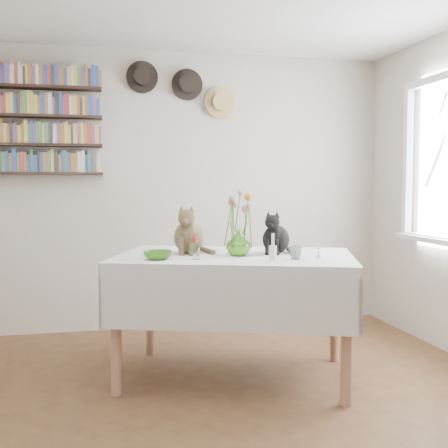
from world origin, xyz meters
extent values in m
cube|color=brown|center=(0.00, 0.00, -0.02)|extent=(4.04, 4.54, 0.04)
cube|color=beige|center=(0.00, 2.27, 1.25)|extent=(4.04, 0.04, 2.54)
cube|color=white|center=(1.97, 1.53, 1.50)|extent=(0.06, 0.06, 1.20)
cube|color=white|center=(0.25, 0.80, 0.80)|extent=(1.80, 1.46, 0.07)
cylinder|color=tan|center=(-0.55, 0.64, 0.38)|extent=(0.07, 0.07, 0.77)
cylinder|color=tan|center=(0.77, 0.17, 0.38)|extent=(0.07, 0.07, 0.77)
cylinder|color=tan|center=(-0.27, 1.43, 0.38)|extent=(0.07, 0.07, 0.77)
cylinder|color=tan|center=(1.05, 0.96, 0.38)|extent=(0.07, 0.07, 0.77)
imported|color=#8BD252|center=(0.25, 0.74, 0.92)|extent=(0.18, 0.18, 0.17)
imported|color=#8BD252|center=(-0.29, 0.67, 0.86)|extent=(0.25, 0.25, 0.06)
imported|color=white|center=(0.56, 0.50, 0.88)|extent=(0.09, 0.09, 0.08)
cylinder|color=white|center=(0.39, 0.44, 0.88)|extent=(0.05, 0.05, 0.10)
cylinder|color=white|center=(0.39, 0.44, 0.97)|extent=(0.02, 0.02, 0.08)
cylinder|color=white|center=(-0.05, 0.63, 0.87)|extent=(0.05, 0.05, 0.07)
cone|color=white|center=(0.72, 0.51, 0.87)|extent=(0.04, 0.04, 0.06)
sphere|color=beige|center=(0.72, 0.51, 0.90)|extent=(0.03, 0.03, 0.03)
cylinder|color=#4C7233|center=(0.22, 0.75, 1.04)|extent=(0.01, 0.01, 0.30)
sphere|color=#D18392|center=(0.22, 0.75, 1.19)|extent=(0.07, 0.07, 0.07)
cylinder|color=#4C7233|center=(0.29, 0.72, 1.02)|extent=(0.01, 0.01, 0.26)
sphere|color=#D18392|center=(0.29, 0.72, 1.15)|extent=(0.06, 0.06, 0.06)
cylinder|color=#4C7233|center=(0.31, 0.77, 1.06)|extent=(0.01, 0.01, 0.34)
sphere|color=#CB762F|center=(0.31, 0.77, 1.23)|extent=(0.06, 0.06, 0.06)
cylinder|color=#4C7233|center=(0.19, 0.78, 1.04)|extent=(0.01, 0.01, 0.31)
sphere|color=#CB762F|center=(0.19, 0.78, 1.20)|extent=(0.05, 0.05, 0.05)
cylinder|color=#4C7233|center=(0.25, 0.79, 1.07)|extent=(0.01, 0.01, 0.37)
sphere|color=#999E93|center=(0.25, 0.79, 1.26)|extent=(0.04, 0.04, 0.04)
cylinder|color=#4C7233|center=(0.20, 0.71, 1.05)|extent=(0.01, 0.01, 0.33)
sphere|color=#999E93|center=(0.20, 0.71, 1.22)|extent=(0.04, 0.04, 0.04)
cylinder|color=#4C7233|center=(0.32, 0.70, 1.03)|extent=(0.01, 0.01, 0.29)
sphere|color=#999E93|center=(0.32, 0.70, 1.18)|extent=(0.04, 0.04, 0.04)
cube|color=#301E17|center=(-1.10, 2.16, 1.40)|extent=(1.00, 0.16, 0.02)
cube|color=#301E17|center=(-1.10, 2.16, 1.64)|extent=(1.00, 0.16, 0.02)
cube|color=#301E17|center=(-1.10, 2.16, 1.88)|extent=(1.00, 0.16, 0.02)
cube|color=#301E17|center=(-1.10, 2.16, 2.12)|extent=(1.00, 0.16, 0.02)
cylinder|color=black|center=(-0.25, 2.21, 2.25)|extent=(0.28, 0.02, 0.28)
cylinder|color=black|center=(-0.25, 2.17, 2.25)|extent=(0.16, 0.08, 0.16)
cylinder|color=black|center=(0.15, 2.21, 2.20)|extent=(0.28, 0.02, 0.28)
cylinder|color=black|center=(0.15, 2.17, 2.20)|extent=(0.16, 0.08, 0.16)
cylinder|color=tan|center=(0.45, 2.21, 2.05)|extent=(0.28, 0.02, 0.28)
cylinder|color=tan|center=(0.45, 2.17, 2.05)|extent=(0.16, 0.08, 0.16)
camera|label=1|loc=(-0.65, -2.83, 1.30)|focal=45.00mm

